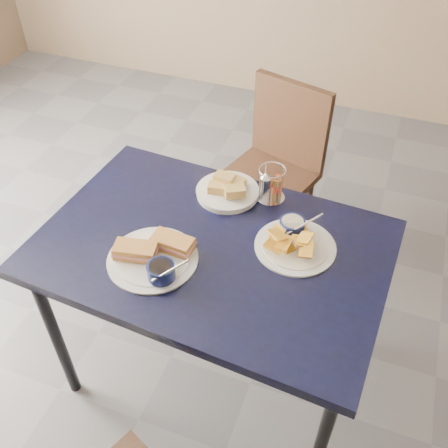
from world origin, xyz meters
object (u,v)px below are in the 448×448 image
(bread_basket, at_px, (228,190))
(condiment_caddy, at_px, (270,186))
(dining_table, at_px, (212,258))
(chair_far, at_px, (273,157))
(plantain_plate, at_px, (294,239))
(sandwich_plate, at_px, (155,256))

(bread_basket, distance_m, condiment_caddy, 0.16)
(dining_table, distance_m, condiment_caddy, 0.35)
(chair_far, relative_size, plantain_plate, 3.15)
(chair_far, bearing_deg, condiment_caddy, -76.65)
(dining_table, bearing_deg, bread_basket, 98.67)
(bread_basket, bearing_deg, dining_table, -81.33)
(dining_table, relative_size, bread_basket, 5.24)
(dining_table, relative_size, plantain_plate, 4.45)
(sandwich_plate, xyz_separation_m, bread_basket, (0.11, 0.41, -0.00))
(dining_table, relative_size, chair_far, 1.41)
(condiment_caddy, bearing_deg, bread_basket, -165.26)
(chair_far, relative_size, condiment_caddy, 6.45)
(bread_basket, bearing_deg, condiment_caddy, 14.74)
(chair_far, relative_size, bread_basket, 3.72)
(chair_far, bearing_deg, bread_basket, -90.79)
(dining_table, xyz_separation_m, condiment_caddy, (0.11, 0.31, 0.12))
(chair_far, xyz_separation_m, plantain_plate, (0.29, -0.81, 0.27))
(bread_basket, relative_size, condiment_caddy, 1.73)
(chair_far, bearing_deg, plantain_plate, -70.19)
(sandwich_plate, bearing_deg, dining_table, 42.86)
(dining_table, distance_m, plantain_plate, 0.29)
(plantain_plate, xyz_separation_m, condiment_caddy, (-0.15, 0.21, 0.04))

